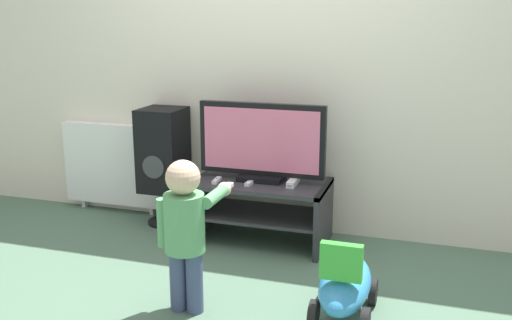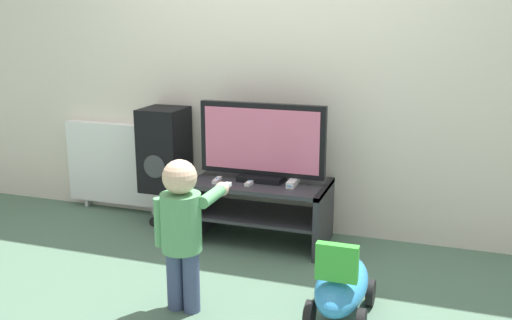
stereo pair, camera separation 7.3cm
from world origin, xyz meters
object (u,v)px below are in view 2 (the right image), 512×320
(television, at_px, (262,143))
(speaker_tower, at_px, (165,152))
(remote_primary, at_px, (217,180))
(remote_secondary, at_px, (250,182))
(radiator, at_px, (118,164))
(ride_on_toy, at_px, (342,286))
(child, at_px, (183,223))
(game_console, at_px, (293,182))

(television, xyz_separation_m, speaker_tower, (-0.79, 0.10, -0.14))
(television, xyz_separation_m, remote_primary, (-0.28, -0.13, -0.25))
(remote_secondary, distance_m, radiator, 1.30)
(remote_secondary, relative_size, ride_on_toy, 0.22)
(child, bearing_deg, radiator, 132.90)
(remote_primary, distance_m, remote_secondary, 0.24)
(television, distance_m, child, 1.09)
(game_console, relative_size, radiator, 0.21)
(television, bearing_deg, remote_primary, -154.40)
(speaker_tower, relative_size, ride_on_toy, 1.45)
(radiator, bearing_deg, game_console, -10.71)
(speaker_tower, bearing_deg, ride_on_toy, -32.78)
(child, bearing_deg, ride_on_toy, 12.94)
(game_console, bearing_deg, speaker_tower, 171.88)
(television, xyz_separation_m, ride_on_toy, (0.73, -0.88, -0.52))
(child, xyz_separation_m, radiator, (-1.22, 1.31, -0.10))
(television, bearing_deg, remote_secondary, -111.25)
(speaker_tower, xyz_separation_m, radiator, (-0.50, 0.14, -0.17))
(remote_primary, xyz_separation_m, ride_on_toy, (1.01, -0.75, -0.27))
(remote_primary, xyz_separation_m, speaker_tower, (-0.51, 0.23, 0.11))
(remote_primary, bearing_deg, radiator, 159.81)
(child, height_order, ride_on_toy, child)
(ride_on_toy, bearing_deg, television, 129.54)
(game_console, xyz_separation_m, remote_secondary, (-0.28, -0.06, -0.01))
(television, bearing_deg, child, -94.26)
(remote_secondary, bearing_deg, television, 68.75)
(remote_secondary, bearing_deg, remote_primary, -175.25)
(game_console, relative_size, ride_on_toy, 0.30)
(remote_primary, relative_size, remote_secondary, 1.01)
(game_console, height_order, ride_on_toy, game_console)
(remote_primary, distance_m, speaker_tower, 0.57)
(game_console, height_order, speaker_tower, speaker_tower)
(game_console, height_order, remote_secondary, game_console)
(speaker_tower, bearing_deg, remote_secondary, -15.77)
(radiator, bearing_deg, remote_secondary, -15.82)
(television, height_order, speaker_tower, television)
(television, relative_size, remote_secondary, 6.67)
(ride_on_toy, bearing_deg, remote_primary, 143.36)
(speaker_tower, bearing_deg, remote_primary, -24.17)
(remote_secondary, distance_m, speaker_tower, 0.79)
(radiator, bearing_deg, television, -10.51)
(game_console, xyz_separation_m, ride_on_toy, (0.49, -0.83, -0.28))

